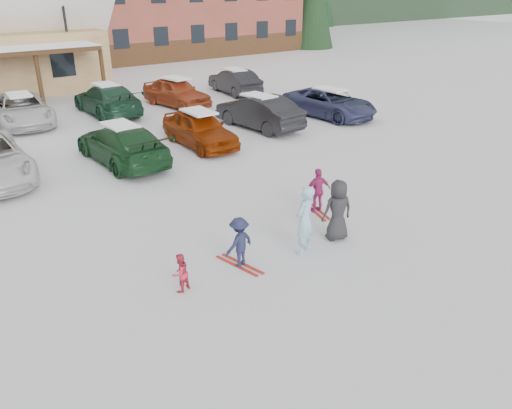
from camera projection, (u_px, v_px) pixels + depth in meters
ground at (270, 256)px, 12.73m from camera, size 160.00×160.00×0.00m
lamp_post at (67, 34)px, 30.21m from camera, size 0.50×0.25×6.13m
adult_skier at (305, 220)px, 12.52m from camera, size 0.78×0.65×1.85m
toddler_red at (180, 273)px, 11.12m from camera, size 0.54×0.47×0.93m
child_navy at (239, 242)px, 12.05m from camera, size 0.91×0.64×1.29m
skis_child_navy at (240, 265)px, 12.31m from camera, size 0.48×1.41×0.03m
child_magenta at (318, 190)px, 14.91m from camera, size 0.87×0.55×1.38m
skis_child_magenta at (317, 211)px, 15.19m from camera, size 0.57×1.40×0.03m
bystander_dark at (338, 210)px, 13.25m from camera, size 0.95×0.75×1.69m
parked_car_3 at (122, 144)px, 18.98m from camera, size 2.28×5.21×1.49m
parked_car_4 at (200, 129)px, 20.97m from camera, size 1.82×4.36×1.48m
parked_car_5 at (259, 112)px, 23.48m from camera, size 2.14×4.86×1.55m
parked_car_6 at (329, 103)px, 25.54m from camera, size 2.93×5.34×1.42m
parked_car_10 at (22, 109)px, 24.13m from camera, size 2.78×5.40×1.46m
parked_car_11 at (107, 100)px, 25.90m from camera, size 2.20×5.39×1.56m
parked_car_12 at (176, 92)px, 27.64m from camera, size 2.56×4.78×1.55m
parked_car_13 at (235, 82)px, 30.76m from camera, size 1.99×4.59×1.47m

